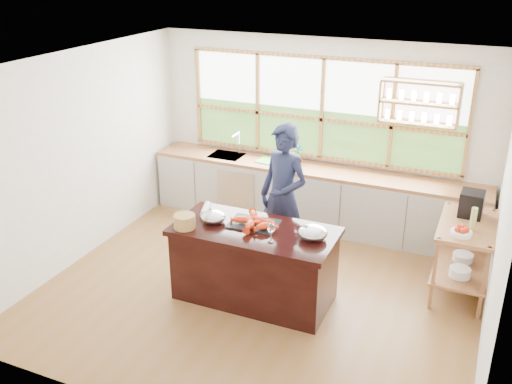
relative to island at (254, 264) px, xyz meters
The scene contains 18 objects.
ground_plane 0.50m from the island, 90.00° to the left, with size 5.00×5.00×0.00m, color brown.
room_shell 1.48m from the island, 88.06° to the left, with size 5.02×4.52×2.71m.
back_counter 2.14m from the island, 90.50° to the left, with size 4.90×0.63×0.90m.
right_shelf_unit 2.45m from the island, 26.44° to the left, with size 0.62×1.10×0.90m.
island is the anchor object (origin of this frame).
cook 1.02m from the island, 89.58° to the left, with size 0.69×0.45×1.88m, color #181D39.
potted_plant 2.29m from the island, 96.66° to the left, with size 0.16×0.11×0.30m, color slate.
cutting_board 2.29m from the island, 107.25° to the left, with size 0.40×0.30×0.01m, color #5BC74C.
espresso_machine 2.64m from the island, 31.50° to the left, with size 0.26×0.28×0.30m, color black.
wine_bottle 2.50m from the island, 22.97° to the left, with size 0.07×0.07×0.27m, color #9FAC53.
fruit_bowl 2.33m from the island, 19.79° to the left, with size 0.23×0.23×0.11m.
slate_board 0.47m from the island, 119.08° to the left, with size 0.55×0.40×0.02m, color black.
lobster_pile 0.51m from the island, 115.75° to the left, with size 0.52×0.48×0.08m.
mixing_bowl_left 0.72m from the island, behind, with size 0.29×0.29×0.14m, color #AFB2B6.
mixing_bowl_right 0.85m from the island, ahead, with size 0.33×0.33×0.16m, color #AFB2B6.
wine_glass 0.70m from the island, 36.43° to the right, with size 0.08×0.08×0.22m.
wicker_basket 0.94m from the island, 159.41° to the right, with size 0.24×0.24×0.16m, color #BB8D48.
parchment_roll 0.88m from the island, 165.83° to the left, with size 0.08×0.08×0.30m, color silver.
Camera 1 is at (2.29, -5.44, 3.77)m, focal length 40.00 mm.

